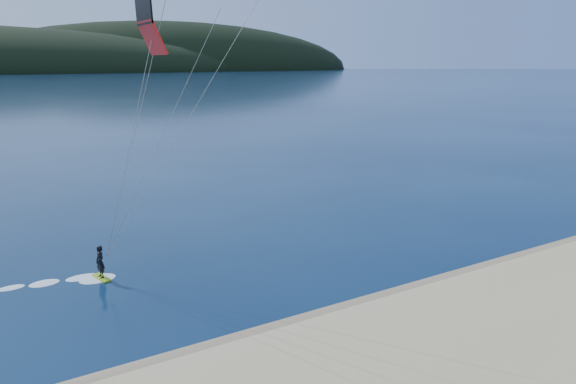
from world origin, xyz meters
The scene contains 3 objects.
ground centered at (0.00, 0.00, 0.00)m, with size 1800.00×1800.00×0.00m, color #071A36.
wet_sand centered at (0.00, 4.50, 0.05)m, with size 220.00×2.50×0.10m.
kitesurfer_near centered at (-2.30, 9.61, 13.76)m, with size 19.96×9.03×17.83m.
Camera 1 is at (-12.42, -13.74, 11.84)m, focal length 32.86 mm.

